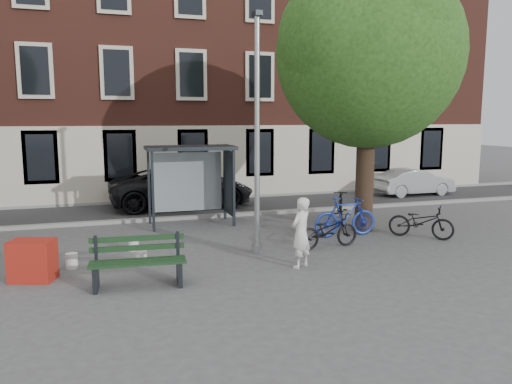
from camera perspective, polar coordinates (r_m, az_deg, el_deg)
The scene contains 22 objects.
ground at distance 13.21m, azimuth 0.12°, elevation -6.99°, with size 90.00×90.00×0.00m, color #4C4C4F.
road at distance 19.83m, azimuth -6.09°, elevation -1.80°, with size 40.00×4.00×0.01m, color #28282B.
curb_near at distance 17.90m, azimuth -4.80°, elevation -2.72°, with size 40.00×0.25×0.12m, color gray.
curb_far at distance 21.76m, azimuth -7.16°, elevation -0.76°, with size 40.00×0.25×0.12m, color gray.
building_row at distance 25.66m, azimuth -9.17°, elevation 16.14°, with size 30.00×8.00×14.00m, color brown.
lamppost at distance 12.76m, azimuth 0.12°, elevation 5.16°, with size 0.28×0.35×6.11m.
tree_right at distance 15.80m, azimuth 13.04°, elevation 15.87°, with size 5.76×5.60×8.20m.
bus_shelter at distance 16.64m, azimuth -6.23°, elevation 2.88°, with size 2.85×1.45×2.62m.
painter at distance 11.83m, azimuth 5.15°, elevation -4.65°, with size 0.61×0.40×1.68m, color silver.
bench at distance 10.88m, azimuth -13.34°, elevation -8.03°, with size 2.03×0.81×1.02m.
bike_a at distance 13.74m, azimuth 8.22°, elevation -4.39°, with size 0.64×1.84×0.97m, color black.
bike_b at distance 15.14m, azimuth 10.18°, elevation -2.79°, with size 0.56×2.00×1.20m, color navy.
bike_c at distance 15.51m, azimuth 18.34°, elevation -3.23°, with size 0.65×1.87×0.98m, color black.
bike_d at distance 17.50m, azimuth 9.64°, elevation -1.60°, with size 0.47×1.66×1.00m, color black.
car_dark at distance 20.09m, azimuth -8.45°, elevation 0.55°, with size 2.62×5.68×1.58m, color black.
car_silver at distance 24.05m, azimuth 17.64°, elevation 1.10°, with size 1.29×3.70×1.22m, color #A2A5AA.
red_stand at distance 11.97m, azimuth -24.17°, elevation -7.15°, with size 0.90×0.60×0.90m, color #A82216.
blue_crate at distance 13.36m, azimuth -24.31°, elevation -7.13°, with size 0.55×0.40×0.20m, color #204192.
bucket_a at distance 12.64m, azimuth -20.32°, elevation -7.39°, with size 0.28×0.28×0.36m, color silver.
bucket_b at distance 12.39m, azimuth -12.99°, elevation -7.40°, with size 0.28×0.28×0.36m, color silver.
bucket_c at distance 13.79m, azimuth -13.83°, elevation -5.80°, with size 0.28×0.28×0.36m, color silver.
notice_sign at distance 16.85m, azimuth 12.23°, elevation 0.82°, with size 0.32×0.08×1.86m.
Camera 1 is at (-3.90, -12.12, 3.51)m, focal length 35.00 mm.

